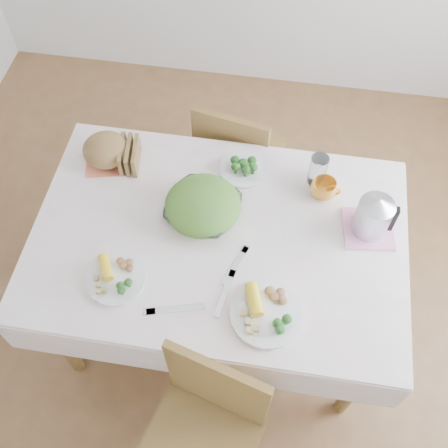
# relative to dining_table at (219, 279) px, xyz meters

# --- Properties ---
(floor) EXTENTS (3.60, 3.60, 0.00)m
(floor) POSITION_rel_dining_table_xyz_m (0.00, 0.00, -0.38)
(floor) COLOR brown
(floor) RESTS_ON ground
(dining_table) EXTENTS (1.40, 0.90, 0.75)m
(dining_table) POSITION_rel_dining_table_xyz_m (0.00, 0.00, 0.00)
(dining_table) COLOR brown
(dining_table) RESTS_ON floor
(tablecloth) EXTENTS (1.50, 1.00, 0.01)m
(tablecloth) POSITION_rel_dining_table_xyz_m (0.00, 0.00, 0.38)
(tablecloth) COLOR white
(tablecloth) RESTS_ON dining_table
(chair_near) EXTENTS (0.50, 0.50, 0.90)m
(chair_near) POSITION_rel_dining_table_xyz_m (0.04, -0.75, 0.09)
(chair_near) COLOR brown
(chair_near) RESTS_ON floor
(chair_far) EXTENTS (0.46, 0.46, 0.86)m
(chair_far) POSITION_rel_dining_table_xyz_m (-0.00, 0.72, 0.09)
(chair_far) COLOR brown
(chair_far) RESTS_ON floor
(salad_bowl) EXTENTS (0.36, 0.36, 0.07)m
(salad_bowl) POSITION_rel_dining_table_xyz_m (-0.08, 0.09, 0.42)
(salad_bowl) COLOR white
(salad_bowl) RESTS_ON tablecloth
(dinner_plate_left) EXTENTS (0.25, 0.25, 0.02)m
(dinner_plate_left) POSITION_rel_dining_table_xyz_m (-0.35, -0.26, 0.40)
(dinner_plate_left) COLOR white
(dinner_plate_left) RESTS_ON tablecloth
(dinner_plate_right) EXTENTS (0.28, 0.28, 0.02)m
(dinner_plate_right) POSITION_rel_dining_table_xyz_m (0.23, -0.31, 0.40)
(dinner_plate_right) COLOR white
(dinner_plate_right) RESTS_ON tablecloth
(broccoli_plate) EXTENTS (0.23, 0.23, 0.02)m
(broccoli_plate) POSITION_rel_dining_table_xyz_m (0.05, 0.34, 0.40)
(broccoli_plate) COLOR beige
(broccoli_plate) RESTS_ON tablecloth
(napkin) EXTENTS (0.24, 0.24, 0.00)m
(napkin) POSITION_rel_dining_table_xyz_m (-0.54, 0.31, 0.39)
(napkin) COLOR #E87551
(napkin) RESTS_ON tablecloth
(bread_loaf) EXTENTS (0.26, 0.25, 0.12)m
(bread_loaf) POSITION_rel_dining_table_xyz_m (-0.54, 0.31, 0.45)
(bread_loaf) COLOR brown
(bread_loaf) RESTS_ON napkin
(yellow_mug) EXTENTS (0.11, 0.11, 0.08)m
(yellow_mug) POSITION_rel_dining_table_xyz_m (0.40, 0.27, 0.43)
(yellow_mug) COLOR orange
(yellow_mug) RESTS_ON tablecloth
(glass_tumbler) EXTENTS (0.09, 0.09, 0.14)m
(glass_tumbler) POSITION_rel_dining_table_xyz_m (0.37, 0.34, 0.45)
(glass_tumbler) COLOR white
(glass_tumbler) RESTS_ON tablecloth
(pink_tray) EXTENTS (0.22, 0.22, 0.02)m
(pink_tray) POSITION_rel_dining_table_xyz_m (0.59, 0.12, 0.40)
(pink_tray) COLOR pink
(pink_tray) RESTS_ON tablecloth
(electric_kettle) EXTENTS (0.17, 0.17, 0.19)m
(electric_kettle) POSITION_rel_dining_table_xyz_m (0.59, 0.12, 0.51)
(electric_kettle) COLOR #B2B5BA
(electric_kettle) RESTS_ON pink_tray
(fork_left) EXTENTS (0.06, 0.21, 0.00)m
(fork_left) POSITION_rel_dining_table_xyz_m (0.07, -0.25, 0.39)
(fork_left) COLOR silver
(fork_left) RESTS_ON tablecloth
(fork_right) EXTENTS (0.09, 0.19, 0.00)m
(fork_right) POSITION_rel_dining_table_xyz_m (0.09, -0.13, 0.39)
(fork_right) COLOR silver
(fork_right) RESTS_ON tablecloth
(knife) EXTENTS (0.22, 0.08, 0.00)m
(knife) POSITION_rel_dining_table_xyz_m (-0.10, -0.34, 0.39)
(knife) COLOR silver
(knife) RESTS_ON tablecloth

